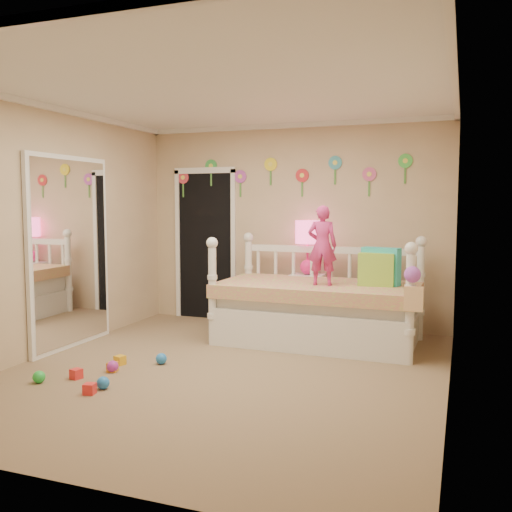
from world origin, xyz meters
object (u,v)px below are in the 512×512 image
at_px(nightstand, 307,302).
at_px(table_lamp, 308,239).
at_px(daybed, 318,289).
at_px(child, 322,245).

relative_size(nightstand, table_lamp, 1.02).
bearing_deg(daybed, nightstand, 116.11).
bearing_deg(table_lamp, child, -64.53).
relative_size(child, nightstand, 1.27).
height_order(daybed, table_lamp, table_lamp).
bearing_deg(nightstand, child, -67.16).
xyz_separation_m(nightstand, table_lamp, (0.00, 0.00, 0.80)).
distance_m(daybed, nightstand, 0.76).
distance_m(child, table_lamp, 0.89).
bearing_deg(nightstand, daybed, -67.60).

